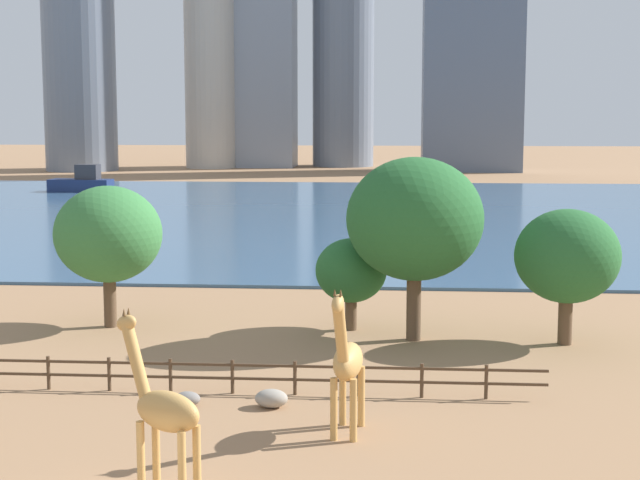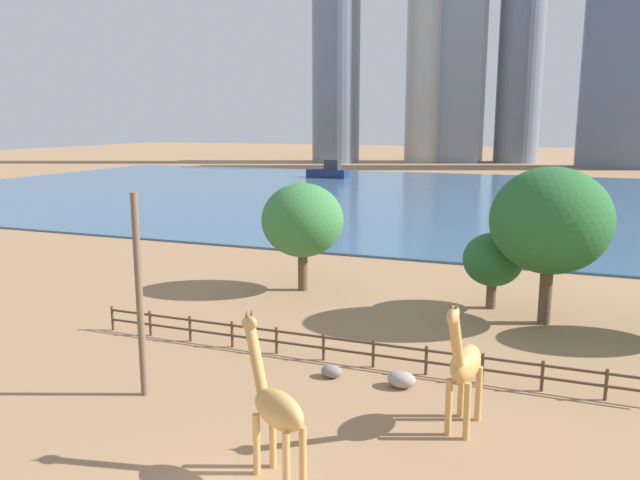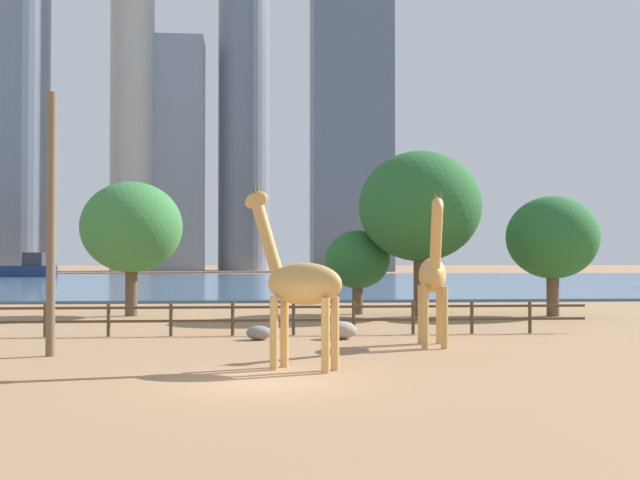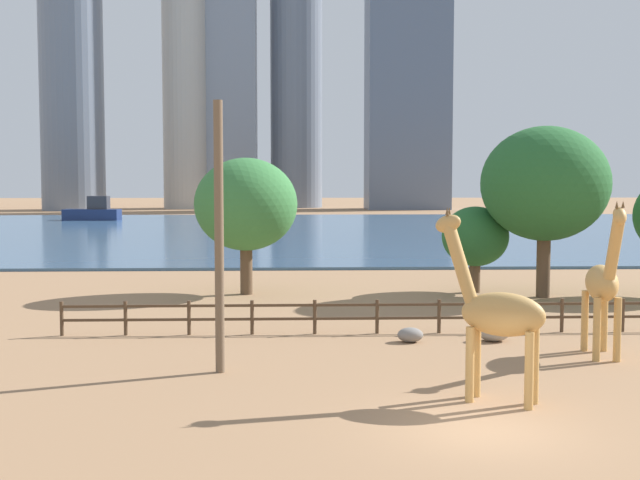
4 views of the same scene
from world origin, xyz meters
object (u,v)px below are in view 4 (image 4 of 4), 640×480
giraffe_companion (497,313)px  boulder_near_fence (494,332)px  tree_left_small (475,237)px  utility_pole (219,238)px  tree_left_large (545,184)px  boat_tug (94,212)px  giraffe_tall (603,283)px  boulder_by_pole (410,335)px  tree_center_broad (246,205)px

giraffe_companion → boulder_near_fence: giraffe_companion is taller
giraffe_companion → tree_left_small: giraffe_companion is taller
utility_pole → tree_left_small: 20.94m
tree_left_small → boulder_near_fence: bearing=-100.1°
tree_left_large → boat_tug: (-41.46, 79.41, -4.26)m
boulder_near_fence → giraffe_tall: bearing=-44.4°
boulder_by_pole → tree_left_large: tree_left_large is taller
giraffe_companion → tree_left_large: bearing=-81.6°
boulder_by_pole → giraffe_companion: bearing=-82.5°
giraffe_tall → tree_left_large: size_ratio=0.61×
giraffe_tall → tree_left_large: 14.33m
utility_pole → boulder_by_pole: bearing=33.8°
tree_center_broad → tree_left_small: size_ratio=1.56×
boulder_near_fence → boulder_by_pole: 3.06m
giraffe_companion → tree_left_large: (7.31, 18.94, 3.31)m
utility_pole → boulder_by_pole: utility_pole is taller
tree_left_large → tree_left_small: size_ratio=1.90×
giraffe_tall → giraffe_companion: (-4.87, -5.18, -0.09)m
giraffe_companion → boulder_near_fence: (2.02, 7.98, -2.02)m
giraffe_companion → utility_pole: 8.49m
giraffe_tall → boat_tug: (-39.02, 93.16, -1.05)m
tree_left_small → boat_tug: tree_left_small is taller
boulder_near_fence → boulder_by_pole: (-3.06, -0.06, -0.07)m
boulder_by_pole → tree_center_broad: size_ratio=0.13×
giraffe_companion → utility_pole: (-7.50, 3.59, 1.74)m
giraffe_tall → tree_center_broad: (-12.48, 15.43, 2.16)m
boulder_by_pole → tree_center_broad: (-6.57, 12.69, 4.34)m
giraffe_companion → boulder_by_pole: 8.26m
giraffe_companion → tree_left_small: (4.31, 20.85, 0.55)m
boat_tug → giraffe_tall: bearing=116.1°
boulder_by_pole → tree_left_small: (5.35, 12.93, 2.65)m
giraffe_tall → tree_left_small: bearing=-170.7°
boulder_by_pole → boat_tug: boat_tug is taller
giraffe_tall → tree_left_small: (-0.57, 15.67, 0.46)m
giraffe_tall → utility_pole: 12.58m
giraffe_companion → utility_pole: bearing=3.9°
boulder_by_pole → boat_tug: 96.30m
boulder_by_pole → tree_center_broad: bearing=117.4°
boulder_by_pole → boulder_near_fence: bearing=1.0°
utility_pole → boulder_near_fence: size_ratio=6.89×
boat_tug → boulder_by_pole: bearing=113.5°
boulder_near_fence → tree_left_large: tree_left_large is taller
boulder_by_pole → tree_left_large: bearing=52.8°
giraffe_tall → boat_tug: size_ratio=0.63×
boulder_by_pole → tree_left_large: 14.84m
tree_left_small → giraffe_companion: bearing=-101.7°
boulder_by_pole → tree_center_broad: 14.93m
giraffe_companion → tree_center_broad: (-7.61, 20.62, 2.25)m
utility_pole → tree_center_broad: utility_pole is taller
boulder_near_fence → boulder_by_pole: bearing=-179.0°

